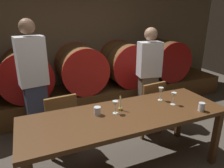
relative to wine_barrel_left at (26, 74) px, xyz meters
name	(u,v)px	position (x,y,z in m)	size (l,w,h in m)	color
back_wall	(72,44)	(0.95, 0.55, 0.38)	(7.15, 0.24, 2.43)	brown
barrel_shelf	(81,99)	(0.95, 0.00, -0.63)	(6.44, 0.90, 0.41)	brown
wine_barrel_left	(26,74)	(0.00, 0.00, 0.00)	(0.87, 0.84, 0.87)	brown
wine_barrel_center	(81,68)	(0.98, 0.00, 0.00)	(0.87, 0.84, 0.87)	brown
wine_barrel_right	(125,63)	(1.92, 0.00, 0.00)	(0.87, 0.84, 0.87)	brown
wine_barrel_far_right	(163,59)	(2.88, 0.00, 0.00)	(0.87, 0.84, 0.87)	#513319
dining_table	(126,119)	(0.99, -1.90, -0.14)	(2.34, 0.79, 0.78)	#4C2D16
chair_left	(61,121)	(0.34, -1.26, -0.35)	(0.43, 0.43, 0.88)	brown
chair_right	(149,105)	(1.69, -1.30, -0.35)	(0.44, 0.44, 0.88)	brown
guest_left	(34,82)	(0.09, -0.76, 0.08)	(0.42, 0.30, 1.78)	#33384C
guest_right	(149,74)	(1.96, -0.84, -0.01)	(0.41, 0.30, 1.62)	brown
candle_center	(120,106)	(0.97, -1.80, -0.01)	(0.05, 0.05, 0.19)	olive
wine_glass_left	(115,104)	(0.88, -1.85, 0.04)	(0.07, 0.07, 0.15)	silver
wine_glass_center	(161,91)	(1.56, -1.74, 0.06)	(0.07, 0.07, 0.18)	silver
wine_glass_right	(174,96)	(1.63, -1.91, 0.05)	(0.06, 0.06, 0.16)	silver
cup_left	(97,111)	(0.68, -1.80, -0.02)	(0.08, 0.08, 0.09)	silver
cup_right	(202,107)	(1.82, -2.18, -0.02)	(0.07, 0.07, 0.10)	silver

